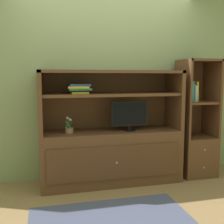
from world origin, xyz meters
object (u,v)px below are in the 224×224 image
media_console (111,146)px  upright_book_row (191,92)px  potted_plant (69,129)px  magazine_stack (79,88)px  tv_monitor (129,115)px  bookshelf_tall (195,138)px

media_console → upright_book_row: size_ratio=6.53×
potted_plant → magazine_stack: size_ratio=0.61×
media_console → magazine_stack: bearing=-178.7°
upright_book_row → potted_plant: bearing=-178.5°
media_console → upright_book_row: 1.33m
potted_plant → media_console: bearing=5.0°
tv_monitor → magazine_stack: 0.74m
tv_monitor → upright_book_row: size_ratio=1.74×
magazine_stack → tv_monitor: bearing=-5.5°
tv_monitor → upright_book_row: (0.91, 0.07, 0.28)m
tv_monitor → magazine_stack: size_ratio=1.37×
tv_monitor → bookshelf_tall: bookshelf_tall is taller
media_console → upright_book_row: media_console is taller
media_console → bookshelf_tall: bookshelf_tall is taller
media_console → magazine_stack: (-0.42, -0.01, 0.76)m
tv_monitor → bookshelf_tall: 1.08m
tv_monitor → bookshelf_tall: (1.01, 0.08, -0.37)m
media_console → tv_monitor: 0.48m
tv_monitor → magazine_stack: (-0.65, 0.06, 0.35)m
media_console → upright_book_row: (1.14, -0.00, 0.69)m
media_console → potted_plant: media_console is taller
tv_monitor → magazine_stack: magazine_stack is taller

